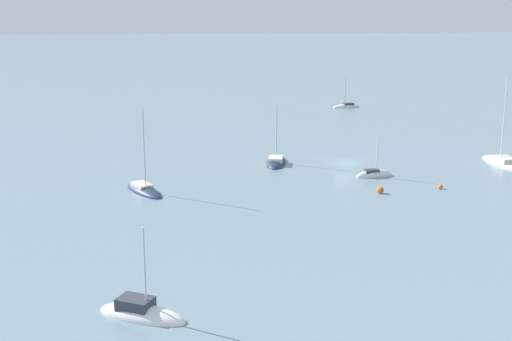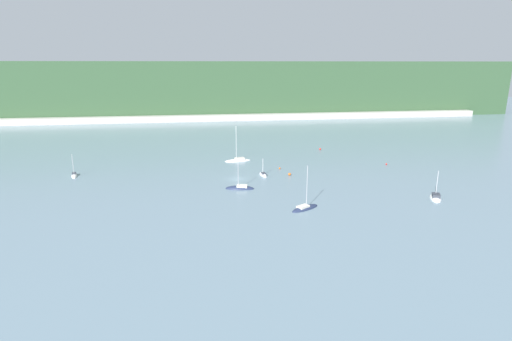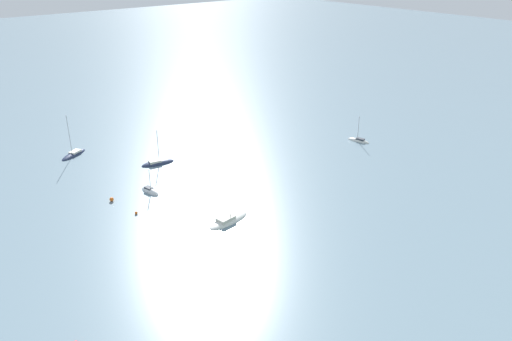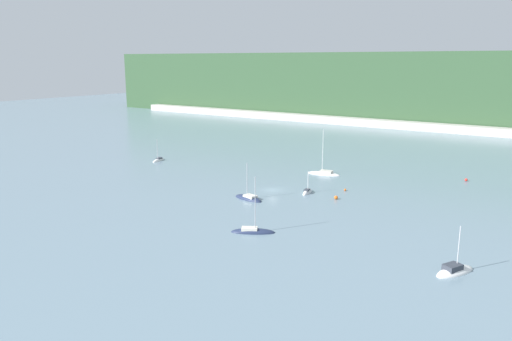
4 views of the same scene
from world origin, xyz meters
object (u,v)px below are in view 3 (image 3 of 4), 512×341
Objects in this scene: sailboat_0 at (158,163)px; sailboat_5 at (358,141)px; mooring_buoy_1 at (136,213)px; sailboat_1 at (228,220)px; sailboat_2 at (150,192)px; sailboat_3 at (74,155)px; mooring_buoy_3 at (112,199)px.

sailboat_0 reaches higher than sailboat_5.
sailboat_5 is at bearing 178.89° from mooring_buoy_1.
sailboat_1 is 2.11× the size of sailboat_2.
sailboat_3 reaches higher than mooring_buoy_1.
sailboat_5 is at bearing 171.91° from mooring_buoy_3.
sailboat_3 is (10.13, -48.21, -0.03)m from sailboat_1.
sailboat_1 is 49.26m from sailboat_3.
mooring_buoy_3 is (1.33, -7.71, 0.14)m from mooring_buoy_1.
mooring_buoy_3 is (15.90, 10.59, 0.33)m from sailboat_0.
sailboat_2 is at bearing 67.27° from sailboat_5.
mooring_buoy_3 is (62.60, -8.90, 0.33)m from sailboat_5.
mooring_buoy_3 is at bearing 53.75° from sailboat_3.
sailboat_3 reaches higher than mooring_buoy_3.
sailboat_0 is at bearing -146.34° from mooring_buoy_3.
mooring_buoy_1 is at bearing 99.80° from mooring_buoy_3.
sailboat_2 is at bearing -113.81° from sailboat_0.
mooring_buoy_3 is (13.10, -20.45, 0.29)m from sailboat_1.
sailboat_0 reaches higher than mooring_buoy_3.
sailboat_5 reaches higher than sailboat_2.
sailboat_0 is 16.44× the size of mooring_buoy_1.
sailboat_5 reaches higher than mooring_buoy_1.
mooring_buoy_1 is 7.83m from mooring_buoy_3.
mooring_buoy_3 is (7.70, -1.18, 0.35)m from sailboat_2.
sailboat_3 is 13.21× the size of mooring_buoy_3.
mooring_buoy_1 is at bearing -117.46° from sailboat_0.
mooring_buoy_1 is 0.66× the size of mooring_buoy_3.
sailboat_1 is at bearing 5.85° from sailboat_2.
sailboat_1 is 23.39× the size of mooring_buoy_1.
sailboat_2 is 7.33× the size of mooring_buoy_3.
sailboat_0 is 0.70× the size of sailboat_1.
sailboat_5 is 8.98× the size of mooring_buoy_3.
sailboat_3 is (12.92, -17.17, 0.01)m from sailboat_0.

